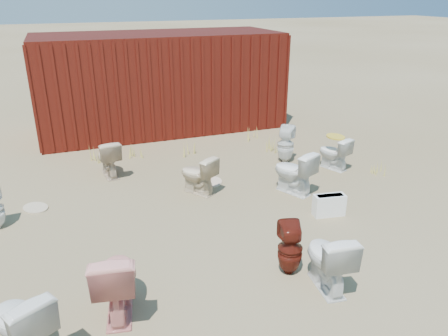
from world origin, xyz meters
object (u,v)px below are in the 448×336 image
object	(u,v)px
toilet_front_e	(294,172)
toilet_back_beige_left	(198,175)
toilet_front_c	(328,259)
loose_tank	(329,205)
shipping_container	(161,82)
toilet_front_a	(21,324)
toilet_back_yellowlid	(334,153)
toilet_back_beige_right	(108,158)
toilet_front_pink	(116,280)
toilet_front_maroon	(290,249)
toilet_back_e	(286,144)

from	to	relation	value
toilet_front_e	toilet_back_beige_left	bearing A→B (deg)	-44.38
toilet_front_c	loose_tank	distance (m)	1.90
shipping_container	toilet_front_a	size ratio (longest dim) A/B	7.57
toilet_back_yellowlid	toilet_back_beige_right	bearing A→B (deg)	-36.94
toilet_front_pink	toilet_front_c	xyz separation A→B (m)	(2.42, -0.43, -0.03)
toilet_front_c	toilet_front_maroon	xyz separation A→B (m)	(-0.28, 0.42, -0.04)
shipping_container	toilet_back_beige_right	bearing A→B (deg)	-120.98
toilet_back_beige_left	toilet_front_maroon	bearing A→B (deg)	64.74
toilet_back_beige_right	loose_tank	world-z (taller)	toilet_back_beige_right
toilet_front_e	toilet_back_beige_right	xyz separation A→B (m)	(-2.96, 1.95, -0.03)
shipping_container	toilet_back_e	distance (m)	3.97
toilet_back_beige_right	shipping_container	bearing A→B (deg)	-127.07
toilet_front_pink	loose_tank	xyz separation A→B (m)	(3.48, 1.13, -0.25)
toilet_front_e	toilet_back_yellowlid	world-z (taller)	toilet_front_e
toilet_front_e	toilet_back_yellowlid	bearing A→B (deg)	-176.04
toilet_front_a	toilet_front_pink	xyz separation A→B (m)	(0.94, 0.34, 0.03)
toilet_front_a	toilet_front_c	xyz separation A→B (m)	(3.35, -0.09, -0.01)
toilet_front_a	toilet_back_beige_left	world-z (taller)	toilet_front_a
toilet_back_beige_right	toilet_back_yellowlid	xyz separation A→B (m)	(4.27, -1.23, -0.03)
toilet_back_beige_left	toilet_front_pink	bearing A→B (deg)	23.40
toilet_front_pink	toilet_back_e	xyz separation A→B (m)	(3.96, 3.51, -0.04)
toilet_front_maroon	toilet_back_beige_right	xyz separation A→B (m)	(-1.74, 4.05, 0.02)
toilet_back_e	loose_tank	distance (m)	2.43
toilet_front_maroon	toilet_back_beige_right	world-z (taller)	toilet_back_beige_right
toilet_back_beige_left	toilet_front_a	bearing A→B (deg)	14.99
toilet_back_beige_right	toilet_front_pink	bearing A→B (deg)	78.22
toilet_back_beige_right	toilet_front_maroon	bearing A→B (deg)	107.11
toilet_back_yellowlid	shipping_container	bearing A→B (deg)	-79.29
toilet_back_beige_right	toilet_front_a	bearing A→B (deg)	66.90
toilet_front_maroon	toilet_back_beige_left	xyz separation A→B (m)	(-0.36, 2.68, 0.00)
shipping_container	toilet_front_maroon	bearing A→B (deg)	-90.02
shipping_container	toilet_back_e	world-z (taller)	shipping_container
toilet_front_a	toilet_back_e	size ratio (longest dim) A/B	1.03
toilet_back_beige_right	toilet_back_yellowlid	size ratio (longest dim) A/B	1.09
toilet_front_pink	toilet_front_maroon	size ratio (longest dim) A/B	1.22
toilet_front_a	toilet_back_e	distance (m)	6.23
shipping_container	toilet_back_beige_left	xyz separation A→B (m)	(-0.37, -4.27, -0.85)
toilet_front_c	toilet_front_maroon	distance (m)	0.50
toilet_front_c	toilet_back_beige_left	distance (m)	3.16
toilet_front_pink	toilet_back_beige_right	distance (m)	4.06
toilet_front_pink	toilet_front_e	xyz separation A→B (m)	(3.36, 2.10, -0.03)
toilet_front_a	toilet_back_beige_left	bearing A→B (deg)	-160.50
toilet_front_pink	toilet_front_maroon	bearing A→B (deg)	-169.53
toilet_front_a	toilet_front_pink	bearing A→B (deg)	171.39
toilet_back_beige_left	toilet_back_yellowlid	size ratio (longest dim) A/B	1.05
toilet_front_maroon	toilet_back_e	xyz separation A→B (m)	(1.82, 3.51, 0.04)
shipping_container	toilet_back_beige_left	size ratio (longest dim) A/B	8.55
toilet_front_maroon	toilet_front_e	xyz separation A→B (m)	(1.22, 2.10, 0.05)
toilet_front_maroon	toilet_front_pink	bearing A→B (deg)	15.03
toilet_front_pink	toilet_back_beige_left	size ratio (longest dim) A/B	1.21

